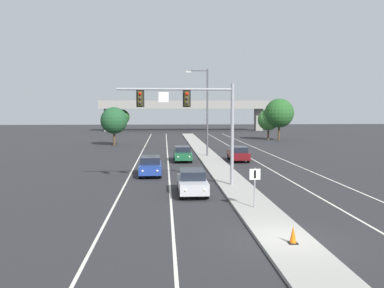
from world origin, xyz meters
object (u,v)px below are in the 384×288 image
(car_oncoming_blue, at_px, (150,166))
(car_receding_darkred, at_px, (238,153))
(overhead_signal_mast, at_px, (195,112))
(car_oncoming_green, at_px, (183,154))
(tree_far_left_c, at_px, (114,121))
(tree_far_right_a, at_px, (279,113))
(median_sign_post, at_px, (255,182))
(traffic_cone_median_nose, at_px, (293,235))
(tree_far_left_b, at_px, (122,117))
(tree_far_right_b, at_px, (268,120))
(car_oncoming_silver, at_px, (192,182))
(street_lamp_median, at_px, (205,107))

(car_oncoming_blue, xyz_separation_m, car_receding_darkred, (9.08, 8.78, 0.00))
(overhead_signal_mast, bearing_deg, car_oncoming_green, 90.95)
(car_oncoming_green, relative_size, tree_far_left_c, 0.76)
(car_oncoming_blue, distance_m, tree_far_left_c, 29.09)
(tree_far_right_a, bearing_deg, overhead_signal_mast, -113.33)
(median_sign_post, bearing_deg, tree_far_left_c, 107.30)
(traffic_cone_median_nose, bearing_deg, overhead_signal_mast, 103.13)
(car_receding_darkred, bearing_deg, car_oncoming_blue, -135.98)
(median_sign_post, height_order, tree_far_left_b, tree_far_left_b)
(car_oncoming_blue, xyz_separation_m, tree_far_left_c, (-6.44, 28.20, 3.01))
(overhead_signal_mast, bearing_deg, tree_far_right_b, 69.12)
(traffic_cone_median_nose, bearing_deg, car_oncoming_green, 96.76)
(tree_far_right_a, xyz_separation_m, tree_far_left_c, (-27.92, -8.47, -1.01))
(car_oncoming_silver, relative_size, car_oncoming_green, 1.00)
(traffic_cone_median_nose, relative_size, tree_far_right_b, 0.13)
(traffic_cone_median_nose, xyz_separation_m, tree_far_left_c, (-12.79, 46.42, 3.32))
(traffic_cone_median_nose, distance_m, tree_far_right_a, 57.10)
(car_oncoming_silver, bearing_deg, tree_far_right_b, 69.70)
(car_receding_darkred, distance_m, traffic_cone_median_nose, 27.13)
(median_sign_post, relative_size, tree_far_right_b, 0.39)
(median_sign_post, relative_size, car_oncoming_silver, 0.49)
(car_oncoming_blue, relative_size, tree_far_right_a, 0.61)
(car_oncoming_blue, xyz_separation_m, tree_far_right_b, (19.92, 38.07, 2.82))
(car_oncoming_blue, relative_size, car_receding_darkred, 1.00)
(car_oncoming_blue, bearing_deg, tree_far_left_c, 102.86)
(overhead_signal_mast, distance_m, street_lamp_median, 18.32)
(median_sign_post, height_order, tree_far_right_b, tree_far_right_b)
(car_oncoming_green, height_order, tree_far_left_b, tree_far_left_b)
(car_oncoming_silver, distance_m, car_receding_darkred, 17.58)
(car_receding_darkred, xyz_separation_m, tree_far_left_c, (-15.52, 19.43, 3.01))
(car_receding_darkred, relative_size, tree_far_left_b, 0.82)
(tree_far_left_b, xyz_separation_m, tree_far_left_c, (2.98, -40.50, 0.26))
(tree_far_left_c, xyz_separation_m, tree_far_right_b, (26.36, 9.87, -0.19))
(car_oncoming_blue, relative_size, car_oncoming_green, 1.00)
(tree_far_left_b, bearing_deg, tree_far_left_c, -85.80)
(car_oncoming_green, relative_size, tree_far_right_b, 0.80)
(car_oncoming_silver, xyz_separation_m, tree_far_right_a, (18.49, 44.39, 4.02))
(car_oncoming_blue, distance_m, traffic_cone_median_nose, 19.29)
(median_sign_post, bearing_deg, car_oncoming_green, 98.07)
(traffic_cone_median_nose, bearing_deg, car_receding_darkred, 84.23)
(tree_far_right_a, xyz_separation_m, tree_far_left_b, (-30.90, 32.03, -1.27))
(median_sign_post, relative_size, tree_far_left_c, 0.37)
(tree_far_right_a, bearing_deg, car_oncoming_silver, -112.62)
(car_oncoming_blue, xyz_separation_m, tree_far_left_b, (-9.41, 68.71, 2.75))
(overhead_signal_mast, relative_size, tree_far_right_a, 1.11)
(median_sign_post, distance_m, traffic_cone_median_nose, 6.15)
(median_sign_post, relative_size, street_lamp_median, 0.22)
(tree_far_right_a, xyz_separation_m, tree_far_right_b, (-1.56, 1.40, -1.20))
(tree_far_left_c, bearing_deg, car_oncoming_blue, -77.14)
(median_sign_post, distance_m, car_receding_darkred, 21.16)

